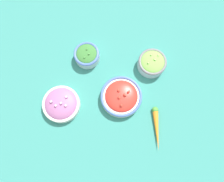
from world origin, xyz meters
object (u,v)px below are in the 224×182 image
object	(u,v)px
bowl_cherry_tomatoes	(121,97)
bowl_broccoli	(87,55)
bowl_lettuce	(152,63)
loose_carrot	(157,127)
bowl_red_onion	(61,104)

from	to	relation	value
bowl_cherry_tomatoes	bowl_broccoli	bearing A→B (deg)	136.39
bowl_lettuce	loose_carrot	xyz separation A→B (m)	(0.05, -0.27, -0.02)
bowl_cherry_tomatoes	loose_carrot	world-z (taller)	bowl_cherry_tomatoes
bowl_cherry_tomatoes	bowl_lettuce	world-z (taller)	bowl_lettuce
bowl_cherry_tomatoes	bowl_lettuce	distance (m)	0.20
bowl_cherry_tomatoes	bowl_red_onion	bearing A→B (deg)	-165.36
loose_carrot	bowl_broccoli	bearing A→B (deg)	-138.78
bowl_cherry_tomatoes	bowl_red_onion	world-z (taller)	bowl_cherry_tomatoes
bowl_cherry_tomatoes	bowl_lettuce	bearing A→B (deg)	55.02
bowl_lettuce	loose_carrot	bearing A→B (deg)	-80.26
bowl_cherry_tomatoes	loose_carrot	bearing A→B (deg)	-33.43
bowl_broccoli	bowl_red_onion	size ratio (longest dim) A/B	0.71
bowl_broccoli	bowl_lettuce	bearing A→B (deg)	-0.01
bowl_broccoli	loose_carrot	world-z (taller)	bowl_broccoli
bowl_red_onion	bowl_lettuce	bearing A→B (deg)	32.31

